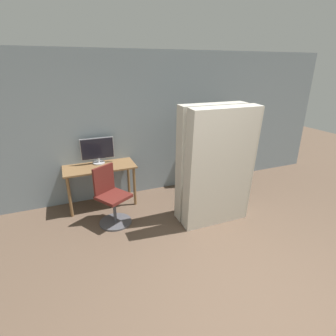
% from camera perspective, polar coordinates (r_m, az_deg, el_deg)
% --- Properties ---
extents(ground_plane, '(16.00, 16.00, 0.00)m').
position_cam_1_polar(ground_plane, '(3.24, 19.95, -28.70)').
color(ground_plane, brown).
extents(wall_back, '(8.00, 0.06, 2.70)m').
position_cam_1_polar(wall_back, '(5.16, -3.37, 9.33)').
color(wall_back, gray).
rests_on(wall_back, ground).
extents(desk, '(1.24, 0.57, 0.76)m').
position_cam_1_polar(desk, '(4.83, -14.57, -0.88)').
color(desk, brown).
rests_on(desk, ground).
extents(monitor, '(0.58, 0.21, 0.47)m').
position_cam_1_polar(monitor, '(4.86, -15.09, 3.82)').
color(monitor, '#B7B7BC').
rests_on(monitor, desk).
extents(office_chair, '(0.60, 0.60, 0.96)m').
position_cam_1_polar(office_chair, '(4.35, -12.18, -6.93)').
color(office_chair, '#4C4C51').
rests_on(office_chair, ground).
extents(bookshelf, '(0.60, 0.28, 1.62)m').
position_cam_1_polar(bookshelf, '(5.67, 8.94, 4.48)').
color(bookshelf, '#2D2319').
rests_on(bookshelf, ground).
extents(mattress_near, '(1.12, 0.34, 1.90)m').
position_cam_1_polar(mattress_near, '(4.08, 11.31, -0.18)').
color(mattress_near, beige).
rests_on(mattress_near, ground).
extents(mattress_far, '(1.12, 0.28, 1.90)m').
position_cam_1_polar(mattress_far, '(4.33, 9.08, 1.19)').
color(mattress_far, beige).
rests_on(mattress_far, ground).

